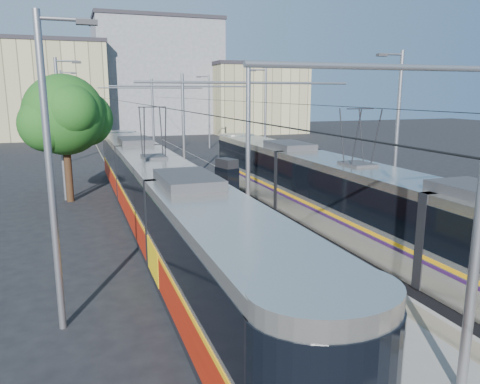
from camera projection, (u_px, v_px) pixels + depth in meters
name	position (u px, v px, depth m)	size (l,w,h in m)	color
ground	(349.00, 316.00, 13.03)	(160.00, 160.00, 0.00)	black
platform	(196.00, 192.00, 28.65)	(4.00, 50.00, 0.30)	gray
tactile_strip_left	(173.00, 191.00, 28.14)	(0.70, 50.00, 0.01)	gray
tactile_strip_right	(219.00, 188.00, 29.10)	(0.70, 50.00, 0.01)	gray
rails	(196.00, 194.00, 28.68)	(8.71, 70.00, 0.03)	gray
tram_left	(155.00, 193.00, 20.84)	(2.43, 31.75, 5.50)	black
tram_right	(355.00, 201.00, 18.73)	(2.43, 30.82, 5.50)	black
catenary	(208.00, 123.00, 25.12)	(9.20, 70.00, 7.00)	gray
street_lamps	(180.00, 122.00, 31.49)	(15.18, 38.22, 8.00)	gray
shelter	(227.00, 183.00, 23.70)	(1.02, 1.31, 2.55)	black
tree	(70.00, 116.00, 26.06)	(4.90, 4.53, 7.12)	#382314
building_left	(45.00, 90.00, 63.62)	(16.32, 12.24, 12.92)	tan
building_centre	(156.00, 77.00, 72.17)	(18.36, 14.28, 16.89)	gray
building_right	(255.00, 98.00, 71.94)	(14.28, 10.20, 10.47)	tan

